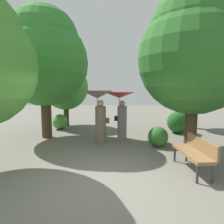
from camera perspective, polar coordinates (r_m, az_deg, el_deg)
name	(u,v)px	position (r m, az deg, el deg)	size (l,w,h in m)	color
ground_plane	(102,182)	(4.80, -2.69, -18.95)	(40.00, 40.00, 0.00)	#6B665B
person_left	(99,106)	(7.64, -3.77, 1.81)	(1.18, 1.18, 1.98)	#6B5B4C
person_right	(120,104)	(8.32, 2.32, 2.31)	(1.32, 1.32, 1.92)	gray
park_bench	(195,151)	(5.60, 22.13, -10.07)	(0.67, 1.55, 0.83)	#38383D
tree_near_left	(44,56)	(9.00, -18.40, 14.65)	(3.55, 3.55, 5.35)	#42301E
tree_near_right	(194,50)	(7.29, 21.95, 15.63)	(3.57, 3.57, 5.24)	#42301E
tree_mid_left	(66,84)	(11.45, -12.84, 7.71)	(2.46, 2.46, 3.67)	#42301E
tree_mid_right	(191,73)	(11.34, 21.25, 10.11)	(2.13, 2.13, 4.18)	#42301E
bush_path_left	(158,137)	(7.49, 12.71, -6.73)	(0.71, 0.71, 0.71)	#2D6B28
bush_path_right	(60,122)	(10.66, -14.25, -2.63)	(0.76, 0.76, 0.76)	#4C9338
bush_behind_bench	(178,122)	(9.92, 17.94, -2.73)	(1.01, 1.01, 1.01)	#235B23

